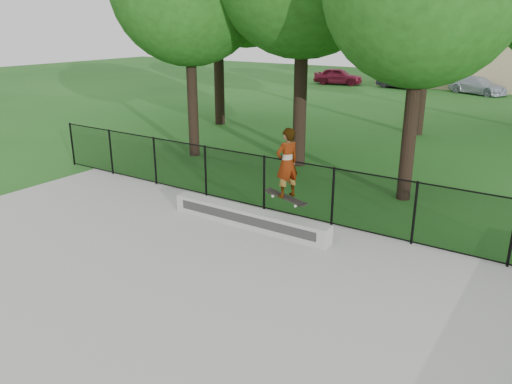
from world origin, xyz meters
TOP-DOWN VIEW (x-y plane):
  - ground at (0.00, 0.00)m, footprint 100.00×100.00m
  - concrete_slab at (0.00, 0.00)m, footprint 14.00×12.00m
  - grind_ledge at (0.33, 4.70)m, footprint 4.36×0.40m
  - car_a at (-10.68, 33.66)m, footprint 4.09×2.19m
  - car_b at (-5.62, 33.89)m, footprint 3.35×1.80m
  - car_c at (0.02, 33.82)m, footprint 4.16×3.08m
  - skater_airborne at (1.46, 4.57)m, footprint 0.83×0.68m
  - chainlink_fence at (0.00, 5.90)m, footprint 16.06×0.06m
  - distant_building at (-2.00, 38.00)m, footprint 12.40×6.40m

SIDE VIEW (x-z plane):
  - ground at x=0.00m, z-range 0.00..0.00m
  - concrete_slab at x=0.00m, z-range 0.00..0.06m
  - grind_ledge at x=0.33m, z-range 0.06..0.51m
  - car_b at x=-5.62m, z-range 0.00..1.15m
  - car_c at x=0.02m, z-range 0.00..1.20m
  - car_a at x=-10.68m, z-range 0.00..1.33m
  - chainlink_fence at x=0.00m, z-range 0.06..1.56m
  - skater_airborne at x=1.46m, z-range 0.98..2.73m
  - distant_building at x=-2.00m, z-range 0.01..4.31m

